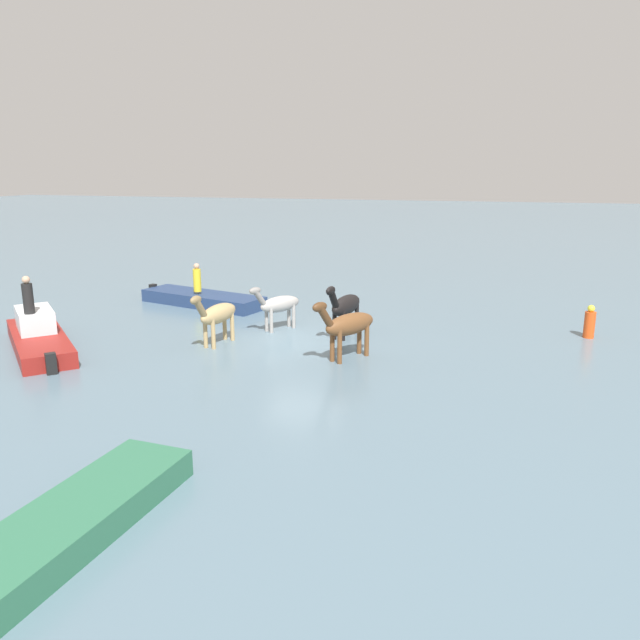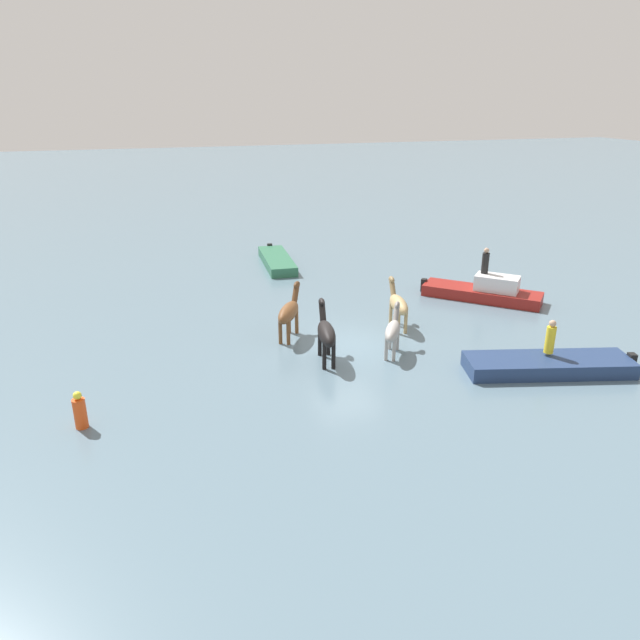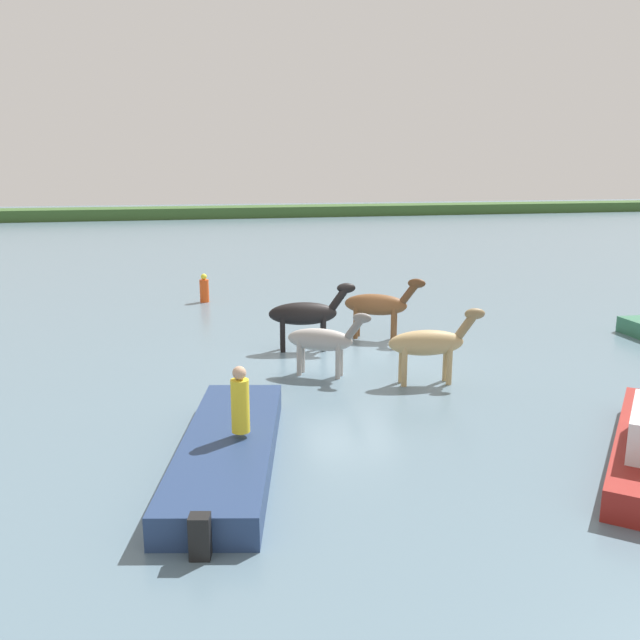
{
  "view_description": "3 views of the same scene",
  "coord_description": "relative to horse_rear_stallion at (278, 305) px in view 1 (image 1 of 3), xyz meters",
  "views": [
    {
      "loc": [
        18.68,
        6.1,
        5.63
      ],
      "look_at": [
        0.08,
        0.6,
        0.8
      ],
      "focal_mm": 34.3,
      "sensor_mm": 36.0,
      "label": 1
    },
    {
      "loc": [
        -19.11,
        7.0,
        8.89
      ],
      "look_at": [
        0.87,
        0.81,
        0.83
      ],
      "focal_mm": 32.93,
      "sensor_mm": 36.0,
      "label": 2
    },
    {
      "loc": [
        -5.27,
        -16.53,
        5.03
      ],
      "look_at": [
        -0.74,
        0.55,
        1.01
      ],
      "focal_mm": 36.43,
      "sensor_mm": 36.0,
      "label": 3
    }
  ],
  "objects": [
    {
      "name": "boat_dinghy_port",
      "position": [
        -2.94,
        -4.52,
        -0.75
      ],
      "size": [
        2.92,
        5.86,
        0.77
      ],
      "rotation": [
        0.0,
        0.0,
        1.32
      ],
      "color": "navy",
      "rests_on": "ground_plane"
    },
    {
      "name": "ground_plane",
      "position": [
        1.16,
        1.31,
        -0.93
      ],
      "size": [
        185.98,
        185.98,
        0.0
      ],
      "primitive_type": "plane",
      "color": "slate"
    },
    {
      "name": "person_spotter_bow",
      "position": [
        4.59,
        -6.58,
        0.83
      ],
      "size": [
        0.32,
        0.32,
        1.19
      ],
      "color": "black",
      "rests_on": "boat_launch_far"
    },
    {
      "name": "horse_mid_herd",
      "position": [
        0.17,
        2.48,
        0.15
      ],
      "size": [
        2.53,
        0.9,
        1.95
      ],
      "rotation": [
        0.0,
        0.0,
        6.12
      ],
      "color": "black",
      "rests_on": "ground_plane"
    },
    {
      "name": "boat_tender_starboard",
      "position": [
        12.95,
        1.26,
        -0.75
      ],
      "size": [
        5.31,
        1.75,
        0.75
      ],
      "rotation": [
        0.0,
        0.0,
        3.07
      ],
      "color": "#2D6B4C",
      "rests_on": "ground_plane"
    },
    {
      "name": "person_watcher_seated",
      "position": [
        -2.72,
        -4.6,
        0.24
      ],
      "size": [
        0.32,
        0.32,
        1.19
      ],
      "color": "yellow",
      "rests_on": "boat_dinghy_port"
    },
    {
      "name": "horse_dun_straggler",
      "position": [
        2.63,
        3.19,
        0.14
      ],
      "size": [
        2.34,
        1.61,
        1.94
      ],
      "rotation": [
        0.0,
        0.0,
        5.75
      ],
      "color": "brown",
      "rests_on": "ground_plane"
    },
    {
      "name": "horse_lead",
      "position": [
        2.33,
        -1.25,
        0.09
      ],
      "size": [
        2.4,
        0.8,
        1.85
      ],
      "rotation": [
        0.0,
        0.0,
        6.14
      ],
      "color": "tan",
      "rests_on": "ground_plane"
    },
    {
      "name": "buoy_channel_marker",
      "position": [
        -2.05,
        10.51,
        -0.42
      ],
      "size": [
        0.36,
        0.36,
        1.14
      ],
      "color": "#E54C19",
      "rests_on": "ground_plane"
    },
    {
      "name": "boat_launch_far",
      "position": [
        4.38,
        -6.54,
        -0.61
      ],
      "size": [
        4.72,
        4.89,
        1.36
      ],
      "rotation": [
        0.0,
        0.0,
        3.96
      ],
      "color": "maroon",
      "rests_on": "ground_plane"
    },
    {
      "name": "horse_rear_stallion",
      "position": [
        0.0,
        0.0,
        0.0
      ],
      "size": [
        2.02,
        1.42,
        1.69
      ],
      "rotation": [
        0.0,
        0.0,
        5.73
      ],
      "color": "#9E9993",
      "rests_on": "ground_plane"
    }
  ]
}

